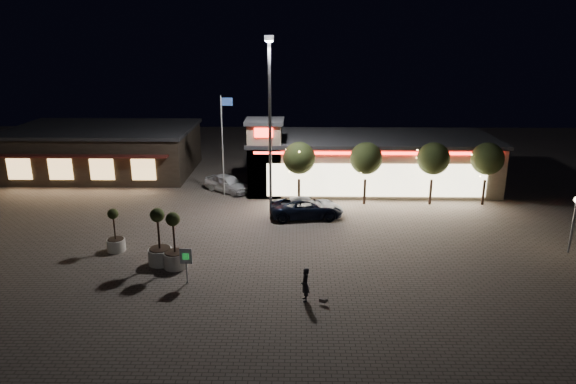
{
  "coord_description": "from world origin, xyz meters",
  "views": [
    {
      "loc": [
        3.8,
        -26.37,
        12.4
      ],
      "look_at": [
        3.25,
        6.0,
        2.45
      ],
      "focal_mm": 32.0,
      "sensor_mm": 36.0,
      "label": 1
    }
  ],
  "objects_px": {
    "white_sedan": "(228,183)",
    "planter_mid": "(175,251)",
    "valet_sign": "(186,259)",
    "pickup_truck": "(307,208)",
    "planter_left": "(115,238)",
    "pedestrian": "(305,285)"
  },
  "relations": [
    {
      "from": "pedestrian",
      "to": "planter_left",
      "type": "xyz_separation_m",
      "value": [
        -11.22,
        5.85,
        -0.03
      ]
    },
    {
      "from": "pickup_truck",
      "to": "valet_sign",
      "type": "relative_size",
      "value": 2.68
    },
    {
      "from": "white_sedan",
      "to": "planter_mid",
      "type": "bearing_deg",
      "value": -146.45
    },
    {
      "from": "pickup_truck",
      "to": "white_sedan",
      "type": "relative_size",
      "value": 1.22
    },
    {
      "from": "pedestrian",
      "to": "planter_left",
      "type": "distance_m",
      "value": 12.65
    },
    {
      "from": "pedestrian",
      "to": "planter_left",
      "type": "relative_size",
      "value": 0.64
    },
    {
      "from": "planter_left",
      "to": "planter_mid",
      "type": "distance_m",
      "value": 4.64
    },
    {
      "from": "pickup_truck",
      "to": "pedestrian",
      "type": "height_order",
      "value": "pedestrian"
    },
    {
      "from": "planter_left",
      "to": "planter_mid",
      "type": "xyz_separation_m",
      "value": [
        4.08,
        -2.22,
        0.18
      ]
    },
    {
      "from": "pickup_truck",
      "to": "planter_left",
      "type": "distance_m",
      "value": 13.01
    },
    {
      "from": "pickup_truck",
      "to": "white_sedan",
      "type": "bearing_deg",
      "value": 39.43
    },
    {
      "from": "valet_sign",
      "to": "planter_mid",
      "type": "bearing_deg",
      "value": 118.55
    },
    {
      "from": "white_sedan",
      "to": "valet_sign",
      "type": "xyz_separation_m",
      "value": [
        -0.01,
        -16.28,
        0.63
      ]
    },
    {
      "from": "pickup_truck",
      "to": "planter_mid",
      "type": "bearing_deg",
      "value": 131.18
    },
    {
      "from": "valet_sign",
      "to": "pickup_truck",
      "type": "bearing_deg",
      "value": 57.82
    },
    {
      "from": "pickup_truck",
      "to": "pedestrian",
      "type": "xyz_separation_m",
      "value": [
        -0.29,
        -11.92,
        0.13
      ]
    },
    {
      "from": "pedestrian",
      "to": "pickup_truck",
      "type": "bearing_deg",
      "value": 168.97
    },
    {
      "from": "pedestrian",
      "to": "planter_mid",
      "type": "bearing_deg",
      "value": -126.63
    },
    {
      "from": "planter_mid",
      "to": "valet_sign",
      "type": "relative_size",
      "value": 1.67
    },
    {
      "from": "planter_mid",
      "to": "pickup_truck",
      "type": "bearing_deg",
      "value": 48.1
    },
    {
      "from": "pickup_truck",
      "to": "planter_left",
      "type": "relative_size",
      "value": 1.95
    },
    {
      "from": "planter_left",
      "to": "valet_sign",
      "type": "distance_m",
      "value": 6.57
    }
  ]
}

